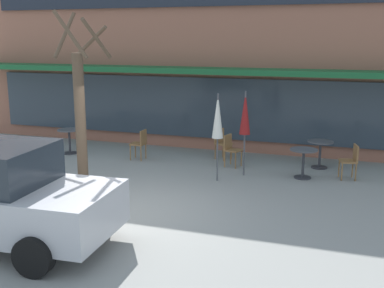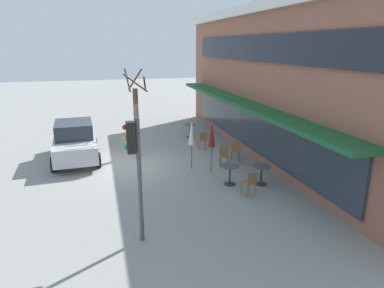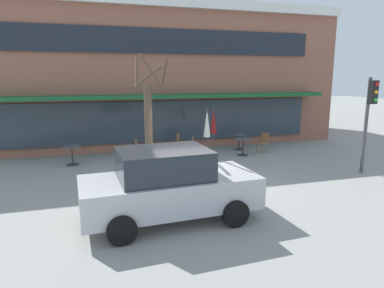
# 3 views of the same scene
# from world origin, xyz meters

# --- Properties ---
(ground_plane) EXTENTS (80.00, 80.00, 0.00)m
(ground_plane) POSITION_xyz_m (0.00, 0.00, 0.00)
(ground_plane) COLOR gray
(building_facade) EXTENTS (18.91, 9.10, 6.92)m
(building_facade) POSITION_xyz_m (0.00, 9.96, 3.46)
(building_facade) COLOR #935B47
(building_facade) RESTS_ON ground
(cafe_table_near_wall) EXTENTS (0.70, 0.70, 0.76)m
(cafe_table_near_wall) POSITION_xyz_m (3.24, 3.71, 0.52)
(cafe_table_near_wall) COLOR #333338
(cafe_table_near_wall) RESTS_ON ground
(cafe_table_streetside) EXTENTS (0.70, 0.70, 0.76)m
(cafe_table_streetside) POSITION_xyz_m (-3.88, 4.08, 0.52)
(cafe_table_streetside) COLOR #333338
(cafe_table_streetside) RESTS_ON ground
(cafe_table_by_tree) EXTENTS (0.70, 0.70, 0.76)m
(cafe_table_by_tree) POSITION_xyz_m (3.57, 4.85, 0.52)
(cafe_table_by_tree) COLOR #333338
(cafe_table_by_tree) RESTS_ON ground
(patio_umbrella_green_folded) EXTENTS (0.28, 0.28, 2.20)m
(patio_umbrella_green_folded) POSITION_xyz_m (1.76, 3.46, 1.63)
(patio_umbrella_green_folded) COLOR #4C4C51
(patio_umbrella_green_folded) RESTS_ON ground
(patio_umbrella_cream_folded) EXTENTS (0.28, 0.28, 2.20)m
(patio_umbrella_cream_folded) POSITION_xyz_m (1.23, 2.76, 1.63)
(patio_umbrella_cream_folded) COLOR #4C4C51
(patio_umbrella_cream_folded) RESTS_ON ground
(cafe_chair_0) EXTENTS (0.54, 0.54, 0.89)m
(cafe_chair_0) POSITION_xyz_m (0.73, 4.97, 0.53)
(cafe_chair_0) COLOR olive
(cafe_chair_0) RESTS_ON ground
(cafe_chair_1) EXTENTS (0.40, 0.40, 0.89)m
(cafe_chair_1) POSITION_xyz_m (-1.49, 4.09, 0.53)
(cafe_chair_1) COLOR olive
(cafe_chair_1) RESTS_ON ground
(cafe_chair_2) EXTENTS (0.49, 0.49, 0.89)m
(cafe_chair_2) POSITION_xyz_m (1.20, 4.23, 0.53)
(cafe_chair_2) COLOR olive
(cafe_chair_2) RESTS_ON ground
(cafe_chair_3) EXTENTS (0.49, 0.49, 0.89)m
(cafe_chair_3) POSITION_xyz_m (4.39, 4.00, 0.53)
(cafe_chair_3) COLOR olive
(cafe_chair_3) RESTS_ON ground
(parked_sedan) EXTENTS (4.29, 2.19, 1.76)m
(parked_sedan) POSITION_xyz_m (-1.39, -2.06, 0.88)
(parked_sedan) COLOR #B7B7BC
(parked_sedan) RESTS_ON ground
(street_tree) EXTENTS (0.99, 1.12, 4.09)m
(street_tree) POSITION_xyz_m (-1.37, 0.78, 1.87)
(street_tree) COLOR brown
(street_tree) RESTS_ON ground
(traffic_light_pole) EXTENTS (0.26, 0.44, 3.40)m
(traffic_light_pole) POSITION_xyz_m (6.23, -0.10, 2.30)
(traffic_light_pole) COLOR #47474C
(traffic_light_pole) RESTS_ON ground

